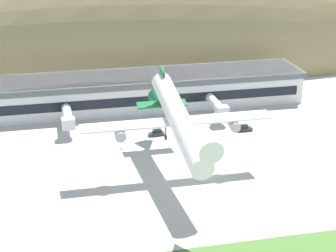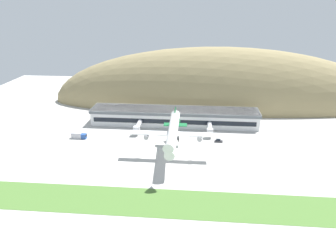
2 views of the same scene
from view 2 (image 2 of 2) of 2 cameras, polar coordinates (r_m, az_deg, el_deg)
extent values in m
plane|color=#B7B5AF|center=(158.18, 3.38, -5.76)|extent=(342.12, 342.12, 0.00)
cube|color=#4C7533|center=(126.12, 2.76, -13.40)|extent=(307.91, 18.81, 0.08)
ellipsoid|color=#8E7F56|center=(242.65, 8.78, 3.77)|extent=(242.93, 56.29, 82.54)
cube|color=silver|center=(199.78, 1.12, 1.64)|extent=(100.12, 15.81, 9.58)
cube|color=#565B60|center=(198.50, 1.13, 2.71)|extent=(101.32, 17.01, 1.72)
cube|color=black|center=(192.49, 0.95, 0.72)|extent=(96.12, 0.16, 2.68)
cylinder|color=silver|center=(189.43, -5.18, 0.19)|extent=(2.60, 12.11, 2.60)
cube|color=silver|center=(183.88, -5.50, -0.49)|extent=(3.38, 2.86, 2.86)
cylinder|color=slate|center=(185.08, -5.46, -1.00)|extent=(0.36, 0.36, 4.00)
cylinder|color=silver|center=(186.81, 7.28, -0.21)|extent=(2.60, 11.88, 2.60)
cube|color=silver|center=(181.30, 7.33, -0.89)|extent=(3.38, 2.86, 2.86)
cylinder|color=slate|center=(182.51, 7.29, -1.41)|extent=(0.36, 0.36, 4.00)
cylinder|color=white|center=(152.31, 0.82, -1.23)|extent=(4.66, 37.94, 10.24)
cone|color=white|center=(131.69, 0.12, -3.43)|extent=(4.56, 5.75, 5.28)
cone|color=#196B38|center=(173.57, 1.37, 0.48)|extent=(4.56, 6.67, 5.42)
cube|color=#196B38|center=(168.36, 1.30, 1.66)|extent=(0.50, 5.50, 9.61)
cube|color=#196B38|center=(170.16, 1.29, 0.24)|extent=(12.11, 3.28, 0.84)
cube|color=white|center=(154.44, 0.88, -1.34)|extent=(41.97, 3.63, 0.98)
cylinder|color=#9E9EA3|center=(155.89, -3.76, -1.75)|extent=(2.30, 3.90, 2.81)
cylinder|color=#9E9EA3|center=(154.17, 5.53, -2.08)|extent=(2.30, 3.90, 2.81)
cylinder|color=#2D2D2D|center=(155.56, -0.07, -2.12)|extent=(0.28, 0.28, 2.20)
cylinder|color=#2D2D2D|center=(156.00, -0.07, -2.49)|extent=(0.45, 1.10, 1.10)
cylinder|color=#2D2D2D|center=(155.22, 1.81, -2.19)|extent=(0.28, 0.28, 2.20)
cylinder|color=#2D2D2D|center=(155.66, 1.81, -2.56)|extent=(0.45, 1.10, 1.10)
cylinder|color=#2D2D2D|center=(140.84, 0.41, -3.66)|extent=(0.22, 0.22, 1.98)
cylinder|color=#2D2D2D|center=(141.26, 0.41, -4.02)|extent=(0.30, 0.82, 0.82)
cube|color=#333338|center=(179.65, 1.33, -2.15)|extent=(4.03, 1.86, 0.89)
cube|color=black|center=(179.34, 1.39, -1.92)|extent=(2.25, 1.51, 0.73)
cube|color=#333338|center=(178.02, 8.80, -2.64)|extent=(4.27, 1.80, 0.91)
cube|color=black|center=(177.68, 8.74, -2.39)|extent=(2.36, 1.49, 0.75)
cube|color=#264C99|center=(185.73, -14.44, -1.75)|extent=(2.78, 2.61, 2.70)
cube|color=black|center=(185.04, -14.06, -1.63)|extent=(0.20, 2.09, 1.19)
cube|color=#B7B7BC|center=(187.24, -15.61, -1.59)|extent=(5.75, 2.78, 3.20)
cube|color=orange|center=(174.66, -2.16, -3.02)|extent=(0.52, 0.52, 0.03)
cone|color=orange|center=(174.54, -2.16, -2.94)|extent=(0.40, 0.40, 0.55)
camera|label=1|loc=(51.48, -40.66, -1.13)|focal=60.00mm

